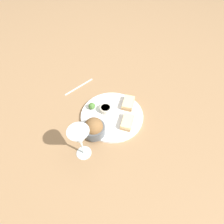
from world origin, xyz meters
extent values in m
plane|color=#93704C|center=(0.00, 0.00, 0.00)|extent=(4.00, 4.00, 0.00)
cylinder|color=white|center=(0.00, 0.00, 0.01)|extent=(0.31, 0.31, 0.01)
cylinder|color=#4C5156|center=(0.13, 0.00, 0.04)|extent=(0.10, 0.10, 0.05)
sphere|color=brown|center=(0.13, 0.00, 0.06)|extent=(0.08, 0.08, 0.08)
cylinder|color=beige|center=(0.00, -0.04, 0.03)|extent=(0.06, 0.06, 0.03)
cylinder|color=#D14C38|center=(0.00, -0.04, 0.04)|extent=(0.05, 0.05, 0.01)
cube|color=tan|center=(-0.10, 0.03, 0.02)|extent=(0.10, 0.08, 0.02)
cube|color=beige|center=(-0.10, 0.03, 0.04)|extent=(0.10, 0.08, 0.01)
cube|color=tan|center=(0.00, 0.09, 0.02)|extent=(0.10, 0.08, 0.02)
cube|color=beige|center=(0.00, 0.09, 0.04)|extent=(0.10, 0.07, 0.01)
cylinder|color=silver|center=(0.23, 0.02, 0.00)|extent=(0.06, 0.06, 0.01)
cylinder|color=silver|center=(0.23, 0.02, 0.04)|extent=(0.01, 0.01, 0.08)
cone|color=silver|center=(0.23, 0.02, 0.13)|extent=(0.08, 0.08, 0.09)
sphere|color=#477533|center=(0.03, -0.11, 0.03)|extent=(0.03, 0.03, 0.03)
cube|color=silver|center=(-0.06, -0.28, 0.00)|extent=(0.20, 0.04, 0.01)
camera|label=1|loc=(0.43, 0.32, 0.70)|focal=28.00mm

